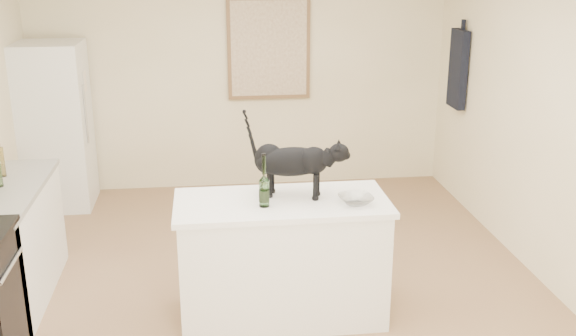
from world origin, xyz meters
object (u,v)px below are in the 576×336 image
at_px(black_cat, 292,165).
at_px(wine_bottle, 264,184).
at_px(fridge, 54,126).
at_px(glass_bowl, 356,200).

bearing_deg(black_cat, wine_bottle, -123.63).
xyz_separation_m(fridge, black_cat, (2.13, -2.47, 0.28)).
height_order(fridge, wine_bottle, fridge).
height_order(fridge, glass_bowl, fridge).
distance_m(black_cat, glass_bowl, 0.51).
xyz_separation_m(wine_bottle, glass_bowl, (0.63, -0.03, -0.14)).
bearing_deg(fridge, black_cat, -49.23).
xyz_separation_m(fridge, wine_bottle, (1.92, -2.65, 0.21)).
relative_size(fridge, wine_bottle, 5.17).
bearing_deg(wine_bottle, glass_bowl, -2.44).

